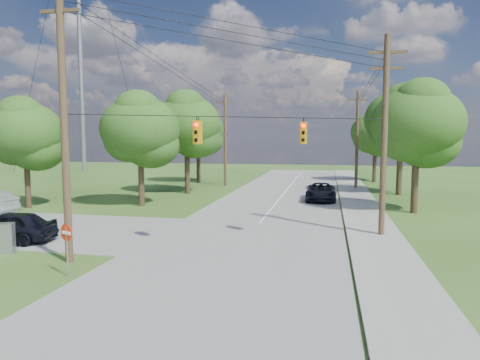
% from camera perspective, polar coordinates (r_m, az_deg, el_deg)
% --- Properties ---
extents(ground, '(140.00, 140.00, 0.00)m').
position_cam_1_polar(ground, '(17.39, -9.48, -11.93)').
color(ground, '#2E531B').
rests_on(ground, ground).
extents(main_road, '(10.00, 100.00, 0.03)m').
position_cam_1_polar(main_road, '(21.48, 0.45, -8.42)').
color(main_road, gray).
rests_on(main_road, ground).
extents(sidewalk_east, '(2.60, 100.00, 0.12)m').
position_cam_1_polar(sidewalk_east, '(21.25, 18.69, -8.75)').
color(sidewalk_east, gray).
rests_on(sidewalk_east, ground).
extents(pole_sw, '(2.00, 0.32, 12.00)m').
position_cam_1_polar(pole_sw, '(19.13, -22.44, 8.21)').
color(pole_sw, brown).
rests_on(pole_sw, ground).
extents(pole_ne, '(2.00, 0.32, 10.50)m').
position_cam_1_polar(pole_ne, '(23.62, 18.70, 5.91)').
color(pole_ne, brown).
rests_on(pole_ne, ground).
extents(pole_north_e, '(2.00, 0.32, 10.00)m').
position_cam_1_polar(pole_north_e, '(45.54, 15.34, 5.27)').
color(pole_north_e, brown).
rests_on(pole_north_e, ground).
extents(pole_north_w, '(2.00, 0.32, 10.00)m').
position_cam_1_polar(pole_north_w, '(46.77, -1.99, 5.47)').
color(pole_north_w, brown).
rests_on(pole_north_w, ground).
extents(power_lines, '(13.93, 29.62, 4.93)m').
position_cam_1_polar(power_lines, '(27.66, 2.15, 13.77)').
color(power_lines, black).
rests_on(power_lines, ground).
extents(traffic_signals, '(4.91, 3.27, 1.05)m').
position_cam_1_polar(traffic_signals, '(20.18, 1.70, 6.38)').
color(traffic_signals, '#C98C0B').
rests_on(traffic_signals, ground).
extents(radio_mast, '(0.70, 0.70, 45.00)m').
position_cam_1_polar(radio_mast, '(74.32, -20.63, 18.68)').
color(radio_mast, gray).
rests_on(radio_mast, ground).
extents(tree_w_near, '(6.00, 6.00, 8.40)m').
position_cam_1_polar(tree_w_near, '(33.55, -13.17, 6.65)').
color(tree_w_near, '#453422').
rests_on(tree_w_near, ground).
extents(tree_w_mid, '(6.40, 6.40, 9.22)m').
position_cam_1_polar(tree_w_mid, '(40.63, -7.12, 7.46)').
color(tree_w_mid, '#453422').
rests_on(tree_w_mid, ground).
extents(tree_w_far, '(6.00, 6.00, 8.73)m').
position_cam_1_polar(tree_w_far, '(50.75, -5.60, 6.72)').
color(tree_w_far, '#453422').
rests_on(tree_w_far, ground).
extents(tree_e_near, '(6.20, 6.20, 8.81)m').
position_cam_1_polar(tree_e_near, '(32.02, 22.56, 7.01)').
color(tree_e_near, '#453422').
rests_on(tree_e_near, ground).
extents(tree_e_mid, '(6.60, 6.60, 9.64)m').
position_cam_1_polar(tree_e_mid, '(41.98, 20.70, 7.53)').
color(tree_e_mid, '#453422').
rests_on(tree_e_mid, ground).
extents(tree_e_far, '(5.80, 5.80, 8.32)m').
position_cam_1_polar(tree_e_far, '(53.73, 17.61, 6.07)').
color(tree_e_far, '#453422').
rests_on(tree_e_far, ground).
extents(tree_cross_n, '(5.60, 5.60, 7.91)m').
position_cam_1_polar(tree_cross_n, '(35.61, -26.72, 5.60)').
color(tree_cross_n, '#453422').
rests_on(tree_cross_n, ground).
extents(car_cross_dark, '(4.86, 2.64, 1.57)m').
position_cam_1_polar(car_cross_dark, '(24.32, -28.58, -5.52)').
color(car_cross_dark, black).
rests_on(car_cross_dark, cross_road).
extents(car_main_north, '(2.47, 5.26, 1.45)m').
position_cam_1_polar(car_main_north, '(36.36, 10.73, -1.56)').
color(car_main_north, black).
rests_on(car_main_north, main_road).
extents(control_cabinet, '(0.92, 0.81, 1.38)m').
position_cam_1_polar(control_cabinet, '(22.26, -28.87, -6.84)').
color(control_cabinet, gray).
rests_on(control_cabinet, ground).
extents(do_not_enter_sign, '(0.64, 0.27, 2.03)m').
position_cam_1_polar(do_not_enter_sign, '(17.42, -22.12, -7.13)').
color(do_not_enter_sign, gray).
rests_on(do_not_enter_sign, ground).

